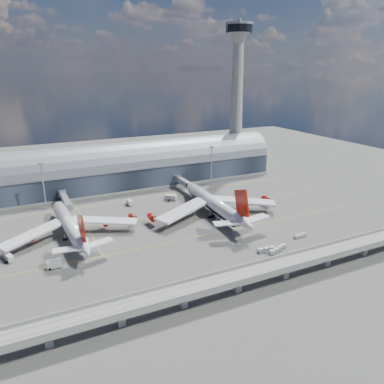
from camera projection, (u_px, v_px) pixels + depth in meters
name	position (u px, v px, depth m)	size (l,w,h in m)	color
ground	(173.00, 231.00, 173.32)	(500.00, 500.00, 0.00)	#474744
taxi_lines	(156.00, 215.00, 192.21)	(200.00, 80.12, 0.01)	gold
terminal	(124.00, 169.00, 236.40)	(200.00, 30.00, 28.00)	#1D2430
control_tower	(237.00, 98.00, 263.28)	(19.00, 19.00, 103.00)	gray
guideway	(238.00, 278.00, 124.67)	(220.00, 8.50, 7.20)	gray
floodlight_mast_left	(43.00, 185.00, 195.32)	(3.00, 0.70, 25.70)	gray
floodlight_mast_right	(211.00, 165.00, 236.77)	(3.00, 0.70, 25.70)	gray
airliner_left	(70.00, 226.00, 164.74)	(62.63, 65.80, 20.05)	white
airliner_right	(214.00, 204.00, 189.98)	(69.05, 72.17, 22.90)	white
jet_bridge_left	(65.00, 199.00, 200.38)	(4.40, 28.00, 7.25)	gray
jet_bridge_right	(186.00, 183.00, 227.95)	(4.40, 32.00, 7.25)	gray
service_truck_0	(9.00, 257.00, 146.31)	(4.04, 6.70, 2.64)	beige
service_truck_1	(54.00, 264.00, 140.75)	(5.46, 2.86, 3.11)	beige
service_truck_2	(223.00, 210.00, 194.99)	(8.43, 4.75, 2.94)	beige
service_truck_3	(218.00, 215.00, 188.25)	(3.87, 6.51, 2.95)	beige
service_truck_4	(130.00, 203.00, 205.90)	(2.58, 5.03, 2.89)	beige
service_truck_5	(171.00, 198.00, 213.30)	(6.67, 6.31, 3.21)	beige
cargo_train_0	(266.00, 250.00, 153.54)	(8.04, 2.25, 1.78)	gray
cargo_train_1	(278.00, 249.00, 153.72)	(10.44, 4.62, 1.74)	gray
cargo_train_2	(300.00, 236.00, 166.65)	(7.15, 2.13, 1.57)	gray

